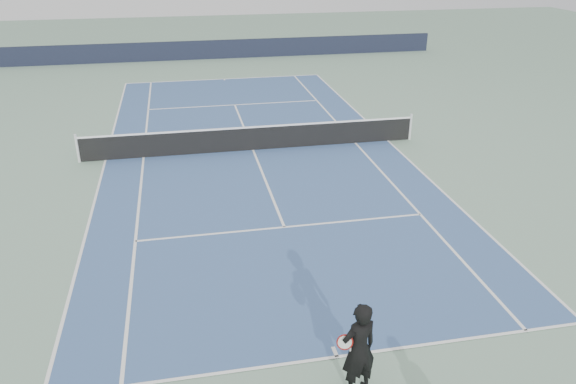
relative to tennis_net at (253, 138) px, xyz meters
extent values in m
plane|color=gray|center=(0.00, 0.00, -0.50)|extent=(80.00, 80.00, 0.00)
cube|color=#385686|center=(0.00, 0.00, -0.50)|extent=(10.97, 23.77, 0.01)
cylinder|color=silver|center=(-6.40, 0.00, 0.03)|extent=(0.10, 0.10, 1.07)
cylinder|color=silver|center=(6.40, 0.00, 0.03)|extent=(0.10, 0.10, 1.07)
cube|color=black|center=(0.00, 0.00, -0.04)|extent=(12.80, 0.03, 0.90)
cube|color=white|center=(0.00, 0.00, 0.43)|extent=(12.80, 0.04, 0.06)
cube|color=black|center=(0.00, 17.88, 0.10)|extent=(30.00, 0.25, 1.20)
imported|color=black|center=(0.11, -12.79, 0.44)|extent=(0.82, 0.68, 1.89)
torus|color=maroon|center=(-0.17, -12.84, 0.68)|extent=(0.34, 0.18, 0.36)
cylinder|color=white|center=(-0.17, -12.84, 0.68)|extent=(0.29, 0.14, 0.32)
cylinder|color=white|center=(-0.05, -12.81, 0.42)|extent=(0.08, 0.13, 0.27)
camera|label=1|loc=(-2.63, -20.19, 7.07)|focal=35.00mm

